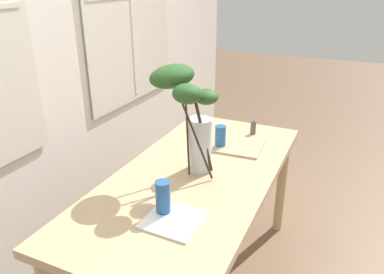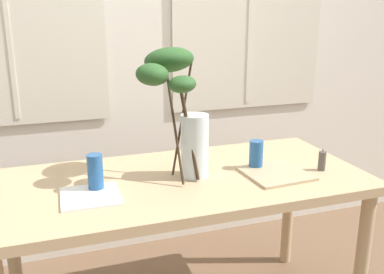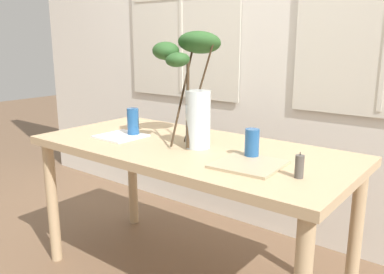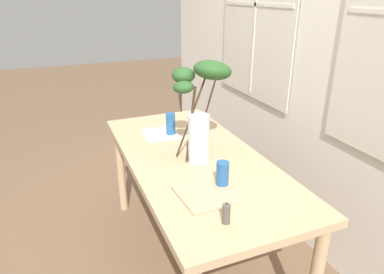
% 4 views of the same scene
% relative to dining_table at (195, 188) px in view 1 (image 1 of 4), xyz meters
% --- Properties ---
extents(back_wall_with_windows, '(4.50, 0.14, 2.93)m').
position_rel_dining_table_xyz_m(back_wall_with_windows, '(0.00, 0.83, 0.82)').
color(back_wall_with_windows, silver).
rests_on(back_wall_with_windows, ground).
extents(dining_table, '(1.57, 0.73, 0.73)m').
position_rel_dining_table_xyz_m(dining_table, '(0.00, 0.00, 0.00)').
color(dining_table, tan).
rests_on(dining_table, ground).
extents(vase_with_branches, '(0.32, 0.39, 0.55)m').
position_rel_dining_table_xyz_m(vase_with_branches, '(-0.00, 0.03, 0.41)').
color(vase_with_branches, silver).
rests_on(vase_with_branches, dining_table).
extents(drinking_glass_blue_left, '(0.06, 0.06, 0.15)m').
position_rel_dining_table_xyz_m(drinking_glass_blue_left, '(-0.36, -0.02, 0.16)').
color(drinking_glass_blue_left, '#235693').
rests_on(drinking_glass_blue_left, dining_table).
extents(drinking_glass_blue_right, '(0.06, 0.06, 0.13)m').
position_rel_dining_table_xyz_m(drinking_glass_blue_right, '(0.35, 0.00, 0.15)').
color(drinking_glass_blue_right, '#235693').
rests_on(drinking_glass_blue_right, dining_table).
extents(plate_square_left, '(0.23, 0.23, 0.01)m').
position_rel_dining_table_xyz_m(plate_square_left, '(-0.39, -0.08, 0.09)').
color(plate_square_left, white).
rests_on(plate_square_left, dining_table).
extents(plate_square_right, '(0.27, 0.27, 0.01)m').
position_rel_dining_table_xyz_m(plate_square_right, '(0.39, -0.10, 0.09)').
color(plate_square_right, tan).
rests_on(plate_square_right, dining_table).
extents(pillar_candle, '(0.03, 0.03, 0.10)m').
position_rel_dining_table_xyz_m(pillar_candle, '(0.61, -0.12, 0.13)').
color(pillar_candle, '#514C47').
rests_on(pillar_candle, dining_table).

